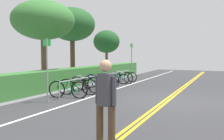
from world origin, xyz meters
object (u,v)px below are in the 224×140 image
Objects in this scene: bicycle_8 at (124,77)px; sign_post_far at (132,58)px; bicycle_5 at (108,80)px; sign_post_near at (47,64)px; bike_rack at (103,77)px; bicycle_2 at (85,84)px; bicycle_0 at (68,89)px; bicycle_4 at (101,81)px; bicycle_1 at (78,87)px; bicycle_3 at (96,83)px; tree_far_right at (72,25)px; tree_mid at (43,21)px; pedestrian at (106,98)px; tree_extra at (107,42)px; bicycle_6 at (115,79)px; bicycle_7 at (122,77)px.

bicycle_8 is 0.68× the size of sign_post_far.
bicycle_5 is 5.51m from sign_post_near.
bike_rack is 1.69m from bicycle_2.
bicycle_4 is at bearing 3.60° from bicycle_0.
bicycle_5 is at bearing 178.79° from sign_post_far.
bike_rack is at bearing 0.50° from bicycle_1.
tree_far_right reaches higher than bicycle_3.
bicycle_3 is (0.86, -0.08, -0.03)m from bicycle_2.
tree_mid is (2.18, 3.09, 3.28)m from bicycle_0.
bicycle_8 is at bearing 1.98° from bike_rack.
pedestrian is at bearing -142.60° from bicycle_1.
tree_extra reaches higher than bike_rack.
bicycle_8 is 6.35m from tree_mid.
sign_post_near is at bearing -179.99° from bicycle_6.
bicycle_6 is at bearing -149.58° from tree_extra.
bicycle_1 is 1.04× the size of bicycle_7.
sign_post_far is (2.80, -0.04, 1.22)m from bicycle_6.
bicycle_4 is 0.45× the size of tree_extra.
bicycle_5 is 0.98× the size of bicycle_6.
pedestrian is 0.67× the size of sign_post_far.
tree_far_right is at bearing 46.46° from bicycle_3.
sign_post_far reaches higher than bicycle_1.
tree_extra is (5.91, 3.47, 2.57)m from bicycle_6.
bicycle_7 is 0.36× the size of tree_mid.
bicycle_0 is 5.00m from tree_mid.
tree_extra is at bearing 19.35° from bicycle_1.
bicycle_3 is at bearing -178.72° from bicycle_8.
tree_far_right is (1.97, 3.77, 3.55)m from bicycle_5.
bike_rack is at bearing -178.02° from bicycle_8.
tree_extra is (5.17, 3.66, 2.53)m from bicycle_7.
bicycle_7 is 0.69× the size of sign_post_near.
tree_far_right reaches higher than sign_post_near.
bike_rack is 2.55m from bicycle_1.
sign_post_near is (-4.50, 0.08, 0.90)m from bike_rack.
bicycle_3 is at bearing -179.72° from sign_post_far.
bicycle_2 is at bearing 0.47° from sign_post_near.
bicycle_7 is at bearing -166.34° from bicycle_8.
bicycle_0 is 5.13m from bicycle_6.
bicycle_4 reaches higher than bicycle_7.
bicycle_0 is 0.97× the size of bicycle_8.
tree_extra is at bearing 26.14° from pedestrian.
bicycle_6 is 1.63m from bicycle_8.
sign_post_near reaches higher than bicycle_4.
bicycle_7 is at bearing -2.86° from bicycle_2.
bicycle_5 is 0.32× the size of tree_far_right.
bicycle_1 is 1.06× the size of bicycle_5.
bicycle_2 is at bearing -179.04° from bicycle_4.
pedestrian reaches higher than bicycle_0.
tree_mid reaches higher than bicycle_5.
bike_rack is 1.65× the size of tree_mid.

